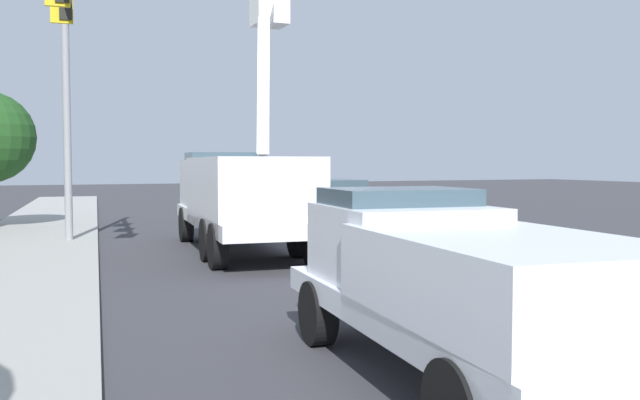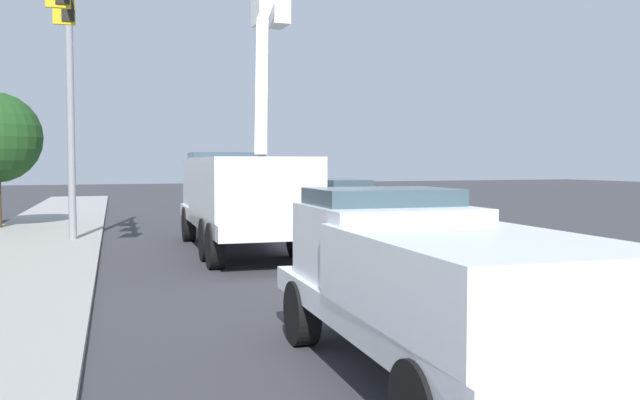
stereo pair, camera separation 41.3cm
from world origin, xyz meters
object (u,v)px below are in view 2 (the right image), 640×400
utility_bucket_truck (242,191)px  traffic_cone_mid_front (378,263)px  service_pickup_truck (432,280)px  traffic_cone_mid_rear (282,222)px  passing_minivan (341,196)px  traffic_signal_mast (65,40)px

utility_bucket_truck → traffic_cone_mid_front: size_ratio=11.50×
service_pickup_truck → traffic_cone_mid_rear: service_pickup_truck is taller
traffic_cone_mid_front → traffic_cone_mid_rear: bearing=-5.7°
service_pickup_truck → traffic_cone_mid_front: bearing=-20.6°
utility_bucket_truck → traffic_cone_mid_rear: (3.82, -2.37, -1.24)m
traffic_cone_mid_front → traffic_cone_mid_rear: traffic_cone_mid_rear is taller
utility_bucket_truck → passing_minivan: size_ratio=1.70×
utility_bucket_truck → traffic_cone_mid_rear: bearing=-31.8°
traffic_cone_mid_front → traffic_cone_mid_rear: (9.29, -0.93, 0.03)m
passing_minivan → traffic_cone_mid_front: bearing=160.4°
utility_bucket_truck → service_pickup_truck: bearing=175.9°
service_pickup_truck → traffic_cone_mid_rear: (15.33, -3.20, -0.73)m
traffic_cone_mid_front → traffic_signal_mast: traffic_signal_mast is taller
traffic_cone_mid_front → traffic_signal_mast: (6.70, 5.83, 5.21)m
traffic_signal_mast → traffic_cone_mid_rear: bearing=-69.0°
service_pickup_truck → passing_minivan: size_ratio=1.16×
service_pickup_truck → traffic_cone_mid_front: size_ratio=7.89×
utility_bucket_truck → traffic_signal_mast: size_ratio=1.06×
passing_minivan → service_pickup_truck: bearing=160.1°
utility_bucket_truck → passing_minivan: bearing=-37.3°
service_pickup_truck → passing_minivan: service_pickup_truck is taller
utility_bucket_truck → traffic_cone_mid_rear: size_ratio=10.62×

